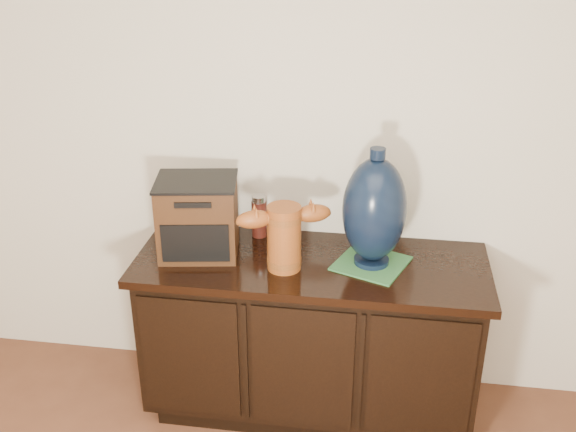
% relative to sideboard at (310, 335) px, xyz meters
% --- Properties ---
extents(sideboard, '(1.46, 0.56, 0.75)m').
position_rel_sideboard_xyz_m(sideboard, '(0.00, 0.00, 0.00)').
color(sideboard, black).
rests_on(sideboard, ground).
extents(terracotta_vessel, '(0.38, 0.21, 0.27)m').
position_rel_sideboard_xyz_m(terracotta_vessel, '(-0.10, -0.07, 0.52)').
color(terracotta_vessel, '#974B1B').
rests_on(terracotta_vessel, sideboard).
extents(tv_radio, '(0.37, 0.31, 0.33)m').
position_rel_sideboard_xyz_m(tv_radio, '(-0.47, 0.01, 0.53)').
color(tv_radio, '#381E0E').
rests_on(tv_radio, sideboard).
extents(green_mat, '(0.34, 0.34, 0.01)m').
position_rel_sideboard_xyz_m(green_mat, '(0.25, 0.01, 0.37)').
color(green_mat, '#2E6633').
rests_on(green_mat, sideboard).
extents(lamp_base, '(0.33, 0.33, 0.49)m').
position_rel_sideboard_xyz_m(lamp_base, '(0.25, 0.01, 0.61)').
color(lamp_base, black).
rests_on(lamp_base, green_mat).
extents(spray_can, '(0.07, 0.07, 0.19)m').
position_rel_sideboard_xyz_m(spray_can, '(-0.25, 0.20, 0.46)').
color(spray_can, '#601A10').
rests_on(spray_can, sideboard).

